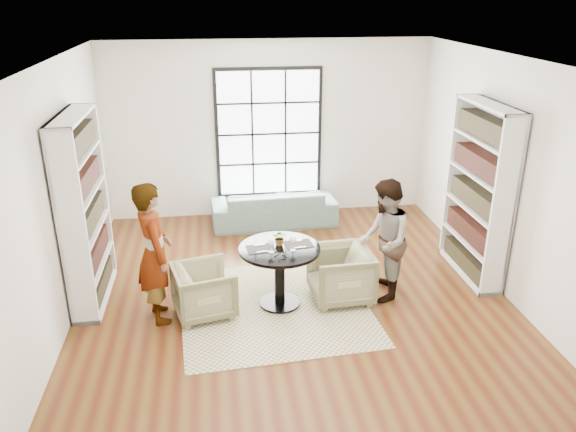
{
  "coord_description": "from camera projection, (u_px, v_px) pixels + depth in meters",
  "views": [
    {
      "loc": [
        -0.94,
        -6.39,
        3.74
      ],
      "look_at": [
        -0.02,
        0.4,
        0.96
      ],
      "focal_mm": 35.0,
      "sensor_mm": 36.0,
      "label": 1
    }
  ],
  "objects": [
    {
      "name": "armchair_left",
      "position": [
        204.0,
        290.0,
        6.84
      ],
      "size": [
        0.85,
        0.84,
        0.65
      ],
      "primitive_type": "imported",
      "rotation": [
        0.0,
        0.0,
        1.81
      ],
      "color": "tan",
      "rests_on": "ground"
    },
    {
      "name": "wine_glass_left",
      "position": [
        271.0,
        243.0,
        6.69
      ],
      "size": [
        0.08,
        0.08,
        0.18
      ],
      "color": "silver",
      "rests_on": "pedestal_table"
    },
    {
      "name": "armchair_right",
      "position": [
        340.0,
        275.0,
        7.17
      ],
      "size": [
        0.8,
        0.78,
        0.7
      ],
      "primitive_type": "imported",
      "rotation": [
        0.0,
        0.0,
        -1.52
      ],
      "color": "tan",
      "rests_on": "ground"
    },
    {
      "name": "person_left",
      "position": [
        154.0,
        253.0,
        6.57
      ],
      "size": [
        0.57,
        0.72,
        1.74
      ],
      "primitive_type": "imported",
      "rotation": [
        0.0,
        0.0,
        1.84
      ],
      "color": "gray",
      "rests_on": "ground"
    },
    {
      "name": "wine_glass_right",
      "position": [
        293.0,
        240.0,
        6.73
      ],
      "size": [
        0.09,
        0.09,
        0.19
      ],
      "color": "silver",
      "rests_on": "pedestal_table"
    },
    {
      "name": "rug",
      "position": [
        274.0,
        306.0,
        7.11
      ],
      "size": [
        2.5,
        2.5,
        0.01
      ],
      "primitive_type": "cube",
      "rotation": [
        0.0,
        0.0,
        0.07
      ],
      "color": "beige",
      "rests_on": "ground"
    },
    {
      "name": "person_right",
      "position": [
        384.0,
        241.0,
        7.07
      ],
      "size": [
        0.76,
        0.88,
        1.59
      ],
      "primitive_type": "imported",
      "rotation": [
        0.0,
        0.0,
        -1.79
      ],
      "color": "gray",
      "rests_on": "ground"
    },
    {
      "name": "flower_centerpiece",
      "position": [
        280.0,
        238.0,
        6.9
      ],
      "size": [
        0.2,
        0.19,
        0.19
      ],
      "primitive_type": "imported",
      "rotation": [
        0.0,
        0.0,
        -0.22
      ],
      "color": "gray",
      "rests_on": "pedestal_table"
    },
    {
      "name": "room_shell",
      "position": [
        288.0,
        191.0,
        7.42
      ],
      "size": [
        6.0,
        6.01,
        6.0
      ],
      "color": "silver",
      "rests_on": "ground"
    },
    {
      "name": "cutlery_left",
      "position": [
        261.0,
        248.0,
        6.82
      ],
      "size": [
        0.16,
        0.23,
        0.01
      ],
      "primitive_type": null,
      "rotation": [
        0.0,
        0.0,
        0.12
      ],
      "color": "silver",
      "rests_on": "placemat_left"
    },
    {
      "name": "placemat_right",
      "position": [
        299.0,
        244.0,
        6.94
      ],
      "size": [
        0.37,
        0.3,
        0.01
      ],
      "primitive_type": "cube",
      "rotation": [
        0.0,
        0.0,
        0.12
      ],
      "color": "#262421",
      "rests_on": "pedestal_table"
    },
    {
      "name": "ground",
      "position": [
        293.0,
        295.0,
        7.39
      ],
      "size": [
        6.0,
        6.0,
        0.0
      ],
      "primitive_type": "plane",
      "color": "#583914"
    },
    {
      "name": "cutlery_right",
      "position": [
        299.0,
        244.0,
        6.94
      ],
      "size": [
        0.16,
        0.23,
        0.01
      ],
      "primitive_type": null,
      "rotation": [
        0.0,
        0.0,
        0.12
      ],
      "color": "silver",
      "rests_on": "placemat_right"
    },
    {
      "name": "pedestal_table",
      "position": [
        280.0,
        264.0,
        6.95
      ],
      "size": [
        1.0,
        1.0,
        0.8
      ],
      "rotation": [
        0.0,
        0.0,
        0.12
      ],
      "color": "black",
      "rests_on": "ground"
    },
    {
      "name": "sofa",
      "position": [
        274.0,
        207.0,
        9.53
      ],
      "size": [
        2.12,
        0.91,
        0.61
      ],
      "primitive_type": "imported",
      "rotation": [
        0.0,
        0.0,
        3.19
      ],
      "color": "slate",
      "rests_on": "ground"
    },
    {
      "name": "placemat_left",
      "position": [
        261.0,
        249.0,
        6.83
      ],
      "size": [
        0.37,
        0.3,
        0.01
      ],
      "primitive_type": "cube",
      "rotation": [
        0.0,
        0.0,
        0.12
      ],
      "color": "#262421",
      "rests_on": "pedestal_table"
    }
  ]
}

